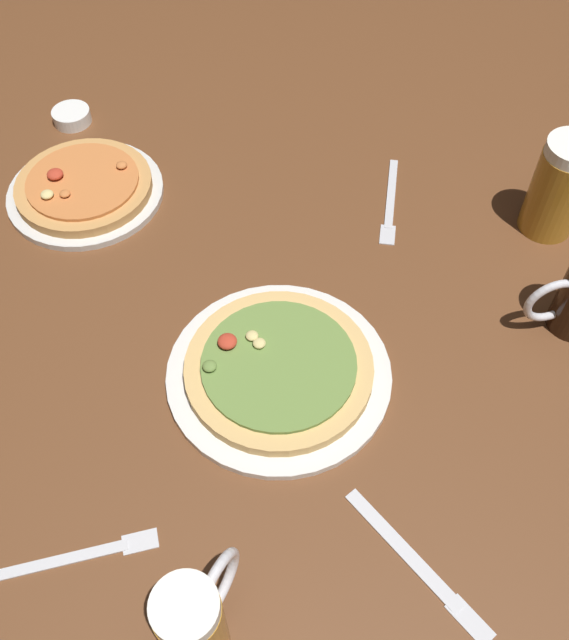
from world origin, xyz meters
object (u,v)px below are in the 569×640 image
object	(u,v)px
ramekin_sauce	(72,116)
fork_spare	(390,202)
fork_left	(79,556)
beer_mug_amber	(195,623)
beer_mug_pale	(561,187)
knife_right	(417,564)
pizza_plate_near	(278,370)
pizza_plate_far	(84,188)

from	to	relation	value
ramekin_sauce	fork_spare	size ratio (longest dim) A/B	0.34
fork_left	ramekin_sauce	bearing A→B (deg)	105.93
ramekin_sauce	fork_spare	xyz separation A→B (m)	(0.61, -0.17, -0.01)
beer_mug_amber	beer_mug_pale	size ratio (longest dim) A/B	0.96
beer_mug_pale	ramekin_sauce	distance (m)	0.90
knife_right	fork_spare	world-z (taller)	same
pizza_plate_near	fork_left	xyz separation A→B (m)	(-0.22, -0.28, -0.01)
pizza_plate_near	beer_mug_pale	size ratio (longest dim) A/B	1.87
knife_right	fork_spare	bearing A→B (deg)	93.12
fork_left	fork_spare	size ratio (longest dim) A/B	0.94
beer_mug_amber	knife_right	bearing A→B (deg)	24.21
fork_left	fork_spare	bearing A→B (deg)	60.08
ramekin_sauce	pizza_plate_near	bearing A→B (deg)	-50.21
beer_mug_pale	pizza_plate_near	bearing A→B (deg)	-140.80
beer_mug_pale	fork_spare	distance (m)	0.28
pizza_plate_near	beer_mug_amber	bearing A→B (deg)	-98.02
pizza_plate_far	ramekin_sauce	xyz separation A→B (m)	(-0.08, 0.20, -0.00)
pizza_plate_near	ramekin_sauce	xyz separation A→B (m)	(-0.45, 0.54, -0.00)
pizza_plate_far	beer_mug_amber	distance (m)	0.78
pizza_plate_near	knife_right	size ratio (longest dim) A/B	1.79
fork_spare	pizza_plate_far	bearing A→B (deg)	-176.97
pizza_plate_near	beer_mug_amber	distance (m)	0.37
pizza_plate_near	pizza_plate_far	xyz separation A→B (m)	(-0.37, 0.34, 0.00)
pizza_plate_far	beer_mug_pale	distance (m)	0.80
pizza_plate_far	pizza_plate_near	bearing A→B (deg)	-42.66
fork_left	knife_right	distance (m)	0.41
beer_mug_pale	fork_spare	bearing A→B (deg)	174.16
ramekin_sauce	fork_left	size ratio (longest dim) A/B	0.36
pizza_plate_near	beer_mug_pale	world-z (taller)	beer_mug_pale
pizza_plate_far	beer_mug_amber	size ratio (longest dim) A/B	1.64
pizza_plate_near	beer_mug_pale	xyz separation A→B (m)	(0.42, 0.35, 0.07)
beer_mug_pale	fork_left	world-z (taller)	beer_mug_pale
fork_spare	beer_mug_pale	bearing A→B (deg)	-5.84
beer_mug_amber	fork_spare	xyz separation A→B (m)	(0.21, 0.74, -0.08)
beer_mug_amber	fork_left	world-z (taller)	beer_mug_amber
fork_spare	fork_left	bearing A→B (deg)	-119.92
ramekin_sauce	knife_right	distance (m)	1.02
beer_mug_pale	knife_right	size ratio (longest dim) A/B	0.96
pizza_plate_far	fork_left	bearing A→B (deg)	-75.92
pizza_plate_far	ramekin_sauce	world-z (taller)	pizza_plate_far
pizza_plate_far	beer_mug_amber	bearing A→B (deg)	-65.54
pizza_plate_near	ramekin_sauce	size ratio (longest dim) A/B	4.49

